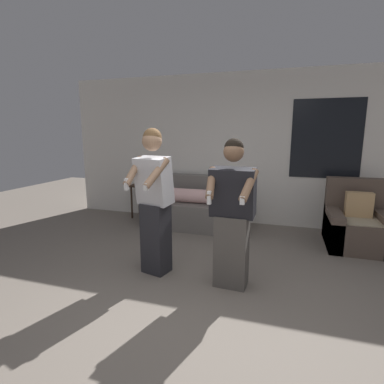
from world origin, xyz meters
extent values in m
plane|color=slate|center=(0.00, 0.00, 0.00)|extent=(14.00, 14.00, 0.00)
cube|color=silver|center=(0.00, 3.14, 1.35)|extent=(6.89, 0.06, 2.70)
cube|color=black|center=(1.33, 3.10, 1.55)|extent=(1.10, 0.01, 1.30)
cube|color=slate|center=(-0.79, 2.62, 0.23)|extent=(1.72, 0.88, 0.46)
cube|color=slate|center=(-0.79, 2.95, 0.67)|extent=(1.72, 0.22, 0.43)
cube|color=slate|center=(-1.50, 2.62, 0.30)|extent=(0.28, 0.88, 0.60)
cube|color=slate|center=(-0.07, 2.62, 0.30)|extent=(0.28, 0.88, 0.60)
cylinder|color=beige|center=(-0.79, 2.51, 0.58)|extent=(0.94, 0.24, 0.24)
cube|color=brown|center=(1.76, 2.36, 0.22)|extent=(0.84, 0.93, 0.43)
cube|color=brown|center=(1.76, 2.72, 0.70)|extent=(0.84, 0.20, 0.54)
cube|color=brown|center=(1.43, 2.36, 0.27)|extent=(0.18, 0.93, 0.53)
cube|color=brown|center=(2.09, 2.36, 0.27)|extent=(0.18, 0.93, 0.53)
cube|color=tan|center=(1.76, 2.31, 0.44)|extent=(0.71, 0.74, 0.01)
cube|color=tan|center=(1.76, 2.43, 0.63)|extent=(0.36, 0.14, 0.36)
cube|color=#332319|center=(-1.94, 2.88, 0.64)|extent=(0.44, 0.39, 0.04)
cylinder|color=#332319|center=(-2.12, 2.73, 0.31)|extent=(0.04, 0.04, 0.62)
cylinder|color=#332319|center=(-1.76, 2.73, 0.31)|extent=(0.04, 0.04, 0.62)
cylinder|color=#332319|center=(-2.12, 3.04, 0.31)|extent=(0.04, 0.04, 0.62)
cylinder|color=#332319|center=(-1.76, 3.04, 0.31)|extent=(0.04, 0.04, 0.62)
cube|color=beige|center=(-2.05, 2.86, 0.73)|extent=(0.10, 0.02, 0.17)
cube|color=beige|center=(-1.94, 2.88, 0.72)|extent=(0.13, 0.02, 0.15)
cube|color=beige|center=(-1.83, 2.90, 0.71)|extent=(0.16, 0.02, 0.13)
cube|color=#28282D|center=(-0.71, 0.75, 0.42)|extent=(0.34, 0.30, 0.84)
cube|color=silver|center=(-0.71, 0.73, 1.11)|extent=(0.45, 0.37, 0.56)
sphere|color=#A37A5B|center=(-0.71, 0.72, 1.56)|extent=(0.22, 0.22, 0.22)
sphere|color=brown|center=(-0.71, 0.73, 1.60)|extent=(0.21, 0.21, 0.21)
cylinder|color=#A37A5B|center=(-0.90, 0.62, 1.23)|extent=(0.11, 0.36, 0.32)
cube|color=white|center=(-0.92, 0.47, 1.10)|extent=(0.04, 0.04, 0.13)
cylinder|color=#A37A5B|center=(-0.59, 0.55, 1.23)|extent=(0.21, 0.36, 0.32)
cube|color=white|center=(-0.65, 0.41, 1.10)|extent=(0.05, 0.05, 0.08)
cube|color=#56514C|center=(0.21, 0.69, 0.39)|extent=(0.36, 0.26, 0.79)
cube|color=black|center=(0.21, 0.68, 1.04)|extent=(0.47, 0.29, 0.52)
sphere|color=brown|center=(0.20, 0.67, 1.46)|extent=(0.21, 0.21, 0.21)
sphere|color=black|center=(0.20, 0.68, 1.50)|extent=(0.20, 0.20, 0.20)
cylinder|color=brown|center=(0.01, 0.54, 1.15)|extent=(0.13, 0.36, 0.30)
cube|color=white|center=(0.03, 0.39, 1.03)|extent=(0.04, 0.04, 0.13)
cylinder|color=brown|center=(0.39, 0.52, 1.15)|extent=(0.16, 0.36, 0.30)
cube|color=white|center=(0.35, 0.37, 1.03)|extent=(0.05, 0.04, 0.08)
camera|label=1|loc=(0.71, -2.35, 1.64)|focal=28.00mm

